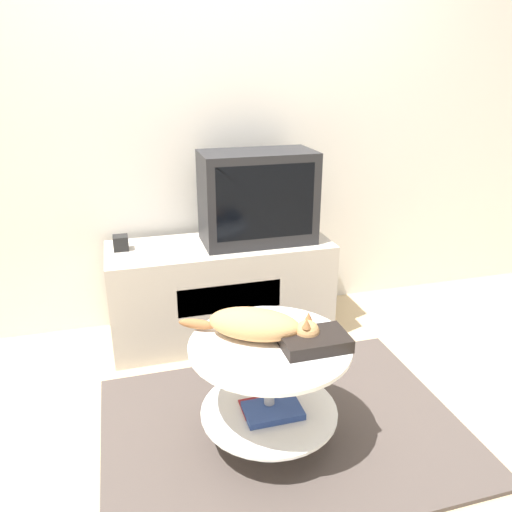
{
  "coord_description": "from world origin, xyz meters",
  "views": [
    {
      "loc": [
        -0.61,
        -1.71,
        1.54
      ],
      "look_at": [
        0.0,
        0.46,
        0.67
      ],
      "focal_mm": 35.0,
      "sensor_mm": 36.0,
      "label": 1
    }
  ],
  "objects_px": {
    "tv": "(258,197)",
    "speaker": "(121,243)",
    "cat": "(258,324)",
    "dvd_box": "(314,341)"
  },
  "relations": [
    {
      "from": "tv",
      "to": "speaker",
      "type": "xyz_separation_m",
      "value": [
        -0.76,
        0.06,
        -0.22
      ]
    },
    {
      "from": "dvd_box",
      "to": "cat",
      "type": "distance_m",
      "value": 0.23
    },
    {
      "from": "speaker",
      "to": "cat",
      "type": "relative_size",
      "value": 0.15
    },
    {
      "from": "tv",
      "to": "speaker",
      "type": "height_order",
      "value": "tv"
    },
    {
      "from": "speaker",
      "to": "dvd_box",
      "type": "xyz_separation_m",
      "value": [
        0.7,
        -1.11,
        -0.09
      ]
    },
    {
      "from": "dvd_box",
      "to": "tv",
      "type": "bearing_deg",
      "value": 86.25
    },
    {
      "from": "dvd_box",
      "to": "speaker",
      "type": "bearing_deg",
      "value": 122.06
    },
    {
      "from": "speaker",
      "to": "tv",
      "type": "bearing_deg",
      "value": -4.56
    },
    {
      "from": "tv",
      "to": "speaker",
      "type": "relative_size",
      "value": 7.79
    },
    {
      "from": "tv",
      "to": "dvd_box",
      "type": "distance_m",
      "value": 1.1
    }
  ]
}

